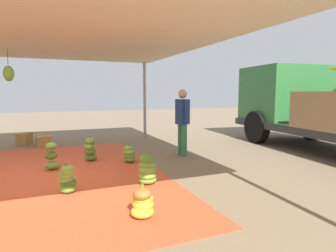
{
  "coord_description": "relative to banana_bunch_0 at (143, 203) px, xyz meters",
  "views": [
    {
      "loc": [
        5.59,
        0.23,
        1.56
      ],
      "look_at": [
        0.5,
        2.37,
        0.92
      ],
      "focal_mm": 30.35,
      "sensor_mm": 36.0,
      "label": 1
    }
  ],
  "objects": [
    {
      "name": "ground_plane",
      "position": [
        -2.3,
        1.74,
        -0.19
      ],
      "size": [
        40.0,
        40.0,
        0.0
      ],
      "primitive_type": "plane",
      "color": "#7F6B51"
    },
    {
      "name": "tarp_orange",
      "position": [
        -2.3,
        -1.26,
        -0.18
      ],
      "size": [
        6.14,
        4.46,
        0.01
      ],
      "primitive_type": "cube",
      "color": "#D1512D",
      "rests_on": "ground"
    },
    {
      "name": "tent_canopy",
      "position": [
        -2.31,
        -1.35,
        2.39
      ],
      "size": [
        8.0,
        7.0,
        2.66
      ],
      "color": "#9EA0A5",
      "rests_on": "ground"
    },
    {
      "name": "banana_bunch_0",
      "position": [
        0.0,
        0.0,
        0.0
      ],
      "size": [
        0.44,
        0.41,
        0.42
      ],
      "color": "gold",
      "rests_on": "tarp_orange"
    },
    {
      "name": "banana_bunch_1",
      "position": [
        -1.29,
        -0.82,
        0.03
      ],
      "size": [
        0.39,
        0.37,
        0.48
      ],
      "color": "#6B9E38",
      "rests_on": "tarp_orange"
    },
    {
      "name": "banana_bunch_2",
      "position": [
        -1.2,
        0.47,
        0.06
      ],
      "size": [
        0.45,
        0.43,
        0.55
      ],
      "color": "#6B9E38",
      "rests_on": "tarp_orange"
    },
    {
      "name": "banana_bunch_3",
      "position": [
        -2.81,
        0.58,
        0.01
      ],
      "size": [
        0.36,
        0.37,
        0.44
      ],
      "color": "#60932D",
      "rests_on": "tarp_orange"
    },
    {
      "name": "banana_bunch_7",
      "position": [
        -3.3,
        -0.2,
        0.08
      ],
      "size": [
        0.36,
        0.36,
        0.58
      ],
      "color": "#518428",
      "rests_on": "tarp_orange"
    },
    {
      "name": "banana_bunch_8",
      "position": [
        -2.85,
        -1.03,
        0.08
      ],
      "size": [
        0.39,
        0.38,
        0.6
      ],
      "color": "#6B9E38",
      "rests_on": "tarp_orange"
    },
    {
      "name": "worker_0",
      "position": [
        -3.02,
        2.01,
        0.78
      ],
      "size": [
        0.6,
        0.37,
        1.65
      ],
      "color": "#337A4C",
      "rests_on": "ground"
    },
    {
      "name": "crate_0",
      "position": [
        -5.88,
        -1.22,
        -0.04
      ],
      "size": [
        0.5,
        0.47,
        0.28
      ],
      "primitive_type": "cube",
      "rotation": [
        0.0,
        0.0,
        0.23
      ],
      "color": "#B78947",
      "rests_on": "ground"
    },
    {
      "name": "crate_1",
      "position": [
        -6.2,
        -1.75,
        -0.0
      ],
      "size": [
        0.55,
        0.46,
        0.36
      ],
      "primitive_type": "cube",
      "rotation": [
        0.0,
        0.0,
        -0.39
      ],
      "color": "olive",
      "rests_on": "ground"
    }
  ]
}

